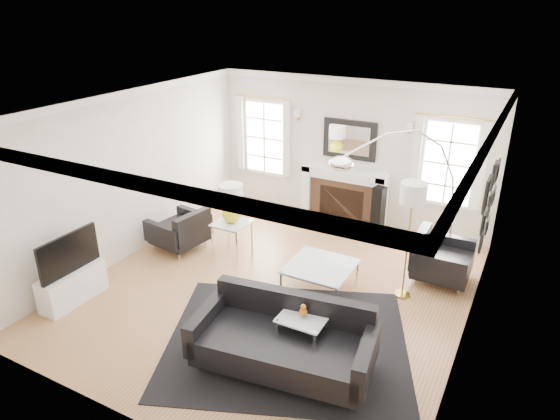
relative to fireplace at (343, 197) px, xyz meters
The scene contains 25 objects.
floor 2.84m from the fireplace, 90.00° to the right, with size 6.00×6.00×0.00m, color #996840.
back_wall 0.88m from the fireplace, 90.00° to the left, with size 5.50×0.04×2.80m, color silver.
front_wall 5.85m from the fireplace, 90.00° to the right, with size 5.50×0.04×2.80m, color silver.
left_wall 4.01m from the fireplace, 134.58° to the right, with size 0.04×6.00×2.80m, color silver.
right_wall 4.01m from the fireplace, 45.42° to the right, with size 0.04×6.00×2.80m, color silver.
ceiling 3.59m from the fireplace, 90.00° to the right, with size 5.50×6.00×0.02m, color white.
crown_molding 3.55m from the fireplace, 90.00° to the right, with size 5.50×6.00×0.12m, color white.
fireplace is the anchor object (origin of this frame).
mantel_mirror 1.12m from the fireplace, 90.00° to the left, with size 1.05×0.07×0.75m.
window_left 2.07m from the fireplace, behind, with size 1.24×0.15×1.62m.
window_right 2.07m from the fireplace, ahead, with size 1.24×0.15×1.62m.
gallery_wall 3.26m from the fireplace, 28.83° to the right, with size 0.04×1.73×1.29m.
tv_unit 5.12m from the fireplace, 118.55° to the right, with size 0.35×1.00×1.09m.
area_rug 3.97m from the fireplace, 78.85° to the right, with size 3.07×2.56×0.01m, color black.
sofa 4.39m from the fireplace, 77.55° to the right, with size 2.25×1.26×0.70m.
armchair_left 3.20m from the fireplace, 131.11° to the right, with size 0.93×1.02×0.62m.
armchair_right 2.53m from the fireplace, 32.33° to the right, with size 0.86×0.95×0.64m.
coffee_table 2.59m from the fireplace, 76.11° to the right, with size 0.96×0.96×0.43m.
side_table_left 2.48m from the fireplace, 117.93° to the right, with size 0.57×0.57×0.63m.
nesting_table 4.21m from the fireplace, 75.12° to the right, with size 0.57×0.48×0.62m.
gourd_lamp 2.53m from the fireplace, 117.93° to the right, with size 0.42×0.42×0.68m.
orange_vase 4.22m from the fireplace, 75.12° to the right, with size 0.10×0.10×0.16m.
arc_floor_lamp 2.30m from the fireplace, 46.80° to the right, with size 1.75×1.62×2.48m.
stick_floor_lamp 2.92m from the fireplace, 49.28° to the right, with size 0.37×0.37×1.80m.
speaker_tower 0.88m from the fireplace, 22.60° to the right, with size 0.20×0.20×1.00m, color black.
Camera 1 is at (3.18, -5.79, 4.14)m, focal length 32.00 mm.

